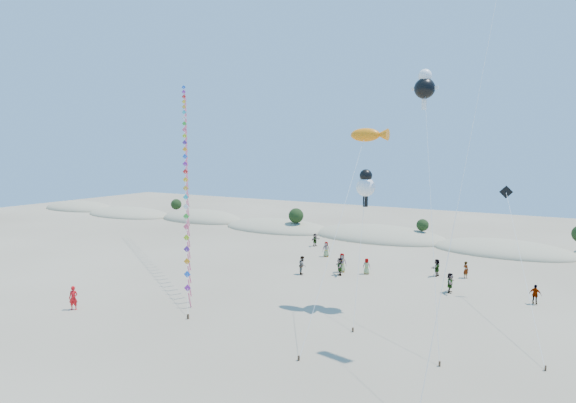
{
  "coord_description": "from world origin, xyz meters",
  "views": [
    {
      "loc": [
        21.7,
        -17.92,
        12.36
      ],
      "look_at": [
        3.45,
        14.0,
        8.27
      ],
      "focal_mm": 30.0,
      "sensor_mm": 36.0,
      "label": 1
    }
  ],
  "objects": [
    {
      "name": "cartoon_kite_low",
      "position": [
        8.6,
        17.04,
        9.55
      ],
      "size": [
        2.16,
        6.41,
        10.75
      ],
      "color": "#3F2D1E",
      "rests_on": "ground"
    },
    {
      "name": "kite_train",
      "position": [
        -13.31,
        21.22,
        10.86
      ],
      "size": [
        22.99,
        25.47,
        21.49
      ],
      "color": "#3F2D1E",
      "rests_on": "ground"
    },
    {
      "name": "dune_ridge",
      "position": [
        1.06,
        45.14,
        0.11
      ],
      "size": [
        145.3,
        11.49,
        5.57
      ],
      "color": "tan",
      "rests_on": "ground"
    },
    {
      "name": "fish_kite",
      "position": [
        8.75,
        17.16,
        13.33
      ],
      "size": [
        2.96,
        12.03,
        13.89
      ],
      "color": "#3F2D1E",
      "rests_on": "ground"
    },
    {
      "name": "cartoon_kite_high",
      "position": [
        12.36,
        19.06,
        16.96
      ],
      "size": [
        4.9,
        10.83,
        18.25
      ],
      "color": "#3F2D1E",
      "rests_on": "ground"
    },
    {
      "name": "ground",
      "position": [
        0.0,
        0.0,
        0.0
      ],
      "size": [
        160.0,
        160.0,
        0.0
      ],
      "primitive_type": "plane",
      "color": "#807259",
      "rests_on": "ground"
    },
    {
      "name": "dark_kite",
      "position": [
        18.68,
        21.89,
        6.51
      ],
      "size": [
        4.33,
        14.27,
        9.29
      ],
      "color": "#3F2D1E",
      "rests_on": "ground"
    },
    {
      "name": "flyer_foreground",
      "position": [
        -10.37,
        4.99,
        0.92
      ],
      "size": [
        0.8,
        0.72,
        1.84
      ],
      "primitive_type": "imported",
      "rotation": [
        0.0,
        0.0,
        0.53
      ],
      "color": "red",
      "rests_on": "ground"
    },
    {
      "name": "beachgoers",
      "position": [
        7.56,
        26.94,
        0.85
      ],
      "size": [
        33.14,
        14.2,
        1.9
      ],
      "color": "slate",
      "rests_on": "ground"
    }
  ]
}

